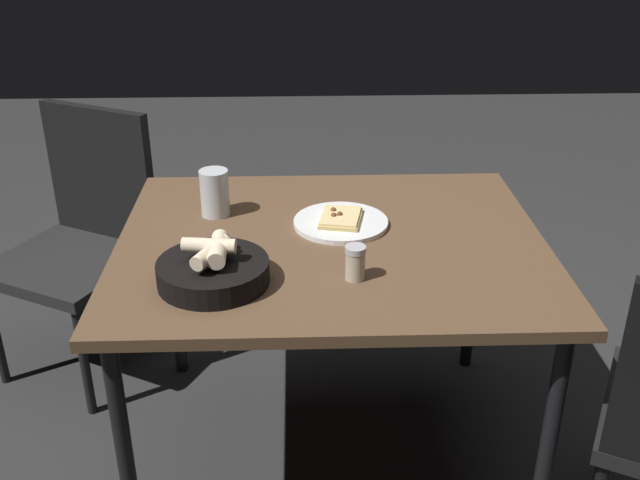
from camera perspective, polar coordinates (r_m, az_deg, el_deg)
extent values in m
plane|color=#2D2D2D|center=(2.34, 0.75, -15.54)|extent=(8.00, 8.00, 0.00)
cube|color=brown|center=(1.95, 0.87, -0.30)|extent=(0.92, 1.12, 0.03)
cylinder|color=black|center=(2.50, -11.24, -3.56)|extent=(0.04, 0.04, 0.67)
cylinder|color=black|center=(1.86, -14.86, -15.92)|extent=(0.04, 0.04, 0.67)
cylinder|color=black|center=(2.53, 11.80, -3.17)|extent=(0.04, 0.04, 0.67)
cylinder|color=black|center=(1.91, 17.23, -15.04)|extent=(0.04, 0.04, 0.67)
cylinder|color=white|center=(2.02, 1.62, 1.36)|extent=(0.26, 0.26, 0.01)
cube|color=tan|center=(2.01, 1.63, 1.67)|extent=(0.16, 0.13, 0.01)
cube|color=#F1D18C|center=(2.01, 1.63, 1.88)|extent=(0.15, 0.12, 0.01)
sphere|color=brown|center=(2.00, 1.07, 1.92)|extent=(0.02, 0.02, 0.02)
sphere|color=brown|center=(2.03, 1.04, 2.34)|extent=(0.02, 0.02, 0.02)
sphere|color=brown|center=(2.01, 1.53, 2.01)|extent=(0.02, 0.02, 0.02)
cylinder|color=black|center=(1.74, -8.27, -2.48)|extent=(0.26, 0.26, 0.06)
cylinder|color=beige|center=(1.71, -8.60, -0.43)|extent=(0.05, 0.13, 0.04)
cylinder|color=beige|center=(1.71, -7.88, -0.71)|extent=(0.13, 0.04, 0.04)
cylinder|color=beige|center=(1.69, -8.45, -0.95)|extent=(0.13, 0.09, 0.04)
cylinder|color=red|center=(1.69, -9.05, -3.66)|extent=(0.06, 0.06, 0.03)
cylinder|color=silver|center=(2.08, -8.16, 3.64)|extent=(0.08, 0.08, 0.13)
cylinder|color=orange|center=(2.09, -8.09, 2.64)|extent=(0.07, 0.07, 0.05)
cylinder|color=#BFB299|center=(1.74, 2.74, -1.99)|extent=(0.05, 0.05, 0.07)
cylinder|color=maroon|center=(1.74, 2.73, -2.44)|extent=(0.04, 0.04, 0.04)
cylinder|color=#B7B7BC|center=(1.72, 2.77, -0.73)|extent=(0.05, 0.05, 0.01)
cylinder|color=black|center=(2.23, 21.55, -13.39)|extent=(0.03, 0.03, 0.41)
cube|color=black|center=(2.57, -18.81, -1.68)|extent=(0.59, 0.59, 0.04)
cube|color=black|center=(2.60, -16.64, 5.01)|extent=(0.22, 0.39, 0.46)
cylinder|color=black|center=(2.45, -17.79, -8.97)|extent=(0.03, 0.03, 0.39)
cylinder|color=black|center=(2.91, -18.44, -3.11)|extent=(0.03, 0.03, 0.39)
cylinder|color=black|center=(2.68, -12.44, -4.91)|extent=(0.03, 0.03, 0.39)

